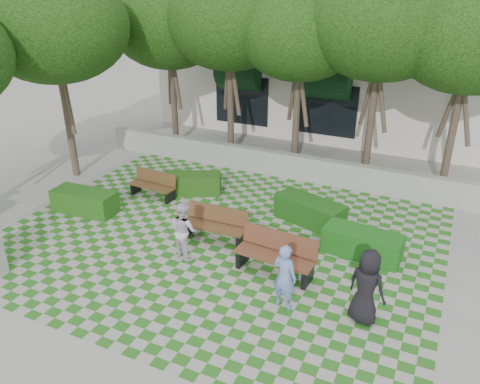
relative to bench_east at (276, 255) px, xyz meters
The scene contains 16 objects.
ground 2.15m from the bench_east, behind, with size 90.00×90.00×0.00m, color gray.
lawn 2.25m from the bench_east, 160.35° to the left, with size 12.00×12.00×0.00m, color #2B721E.
sidewalk_west 9.31m from the bench_east, behind, with size 2.00×12.00×0.01m, color #9E9B93.
retaining_wall 6.29m from the bench_east, 109.20° to the left, with size 15.00×0.36×0.90m, color #9E9B93.
bench_east is the anchor object (origin of this frame).
bench_mid 2.26m from the bench_east, 159.92° to the left, with size 1.85×0.68×0.96m.
bench_west 5.85m from the bench_east, 155.77° to the left, with size 1.67×0.64×0.86m.
hedge_east 2.49m from the bench_east, 43.73° to the left, with size 2.04×0.82×0.71m, color #165215.
hedge_midright 2.89m from the bench_east, 90.49° to the left, with size 2.12×0.85×0.74m, color #174612.
hedge_midleft 5.39m from the bench_east, 143.12° to the left, with size 1.92×0.77×0.67m, color #1E4913.
hedge_west 6.67m from the bench_east, behind, with size 2.04×0.82×0.71m, color #1D4F15.
person_blue 1.37m from the bench_east, 60.78° to the right, with size 0.58×0.38×1.60m, color #738BD2.
person_dark 2.55m from the bench_east, 20.13° to the right, with size 0.85×0.55×1.74m, color black.
person_white 2.48m from the bench_east, behind, with size 0.76×0.59×1.57m, color silver.
tree_row 8.34m from the bench_east, 124.62° to the left, with size 17.70×13.40×7.41m.
building 14.01m from the bench_east, 94.69° to the left, with size 18.00×8.92×5.15m.
Camera 1 is at (5.47, -9.04, 6.83)m, focal length 35.00 mm.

